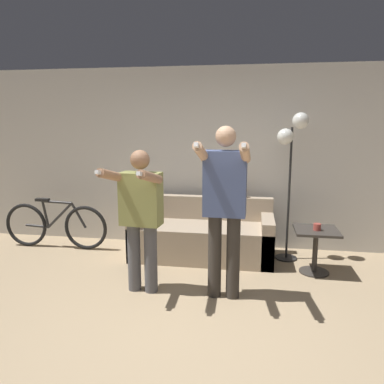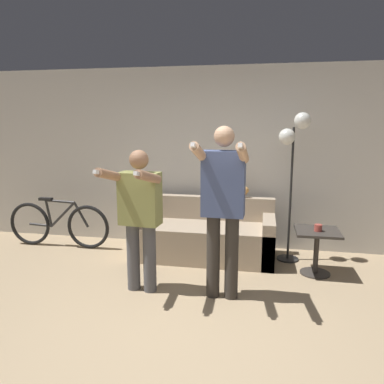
{
  "view_description": "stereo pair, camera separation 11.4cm",
  "coord_description": "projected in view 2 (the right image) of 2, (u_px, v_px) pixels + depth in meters",
  "views": [
    {
      "loc": [
        0.53,
        -2.92,
        1.81
      ],
      "look_at": [
        -0.17,
        1.34,
        1.01
      ],
      "focal_mm": 35.0,
      "sensor_mm": 36.0,
      "label": 1
    },
    {
      "loc": [
        0.64,
        -2.9,
        1.81
      ],
      "look_at": [
        -0.17,
        1.34,
        1.01
      ],
      "focal_mm": 35.0,
      "sensor_mm": 36.0,
      "label": 2
    }
  ],
  "objects": [
    {
      "name": "cup",
      "position": [
        318.0,
        228.0,
        4.41
      ],
      "size": [
        0.09,
        0.09,
        0.08
      ],
      "color": "#B7473D",
      "rests_on": "side_table"
    },
    {
      "name": "floor_lamp",
      "position": [
        294.0,
        145.0,
        4.75
      ],
      "size": [
        0.39,
        0.29,
        1.94
      ],
      "color": "black",
      "rests_on": "ground_plane"
    },
    {
      "name": "bicycle",
      "position": [
        58.0,
        224.0,
        5.5
      ],
      "size": [
        1.58,
        0.07,
        0.73
      ],
      "color": "black",
      "rests_on": "ground_plane"
    },
    {
      "name": "wall_back",
      "position": [
        218.0,
        159.0,
        5.43
      ],
      "size": [
        10.0,
        0.05,
        2.6
      ],
      "color": "beige",
      "rests_on": "ground_plane"
    },
    {
      "name": "ground_plane",
      "position": [
        182.0,
        334.0,
        3.25
      ],
      "size": [
        16.0,
        16.0,
        0.0
      ],
      "primitive_type": "plane",
      "color": "tan"
    },
    {
      "name": "cat",
      "position": [
        235.0,
        193.0,
        5.21
      ],
      "size": [
        0.48,
        0.15,
        0.16
      ],
      "color": "tan",
      "rests_on": "couch"
    },
    {
      "name": "couch",
      "position": [
        204.0,
        237.0,
        5.1
      ],
      "size": [
        1.89,
        0.81,
        0.79
      ],
      "color": "tan",
      "rests_on": "ground_plane"
    },
    {
      "name": "person_right",
      "position": [
        223.0,
        201.0,
        3.76
      ],
      "size": [
        0.51,
        0.66,
        1.78
      ],
      "rotation": [
        0.0,
        0.0,
        -0.02
      ],
      "color": "#38332D",
      "rests_on": "ground_plane"
    },
    {
      "name": "person_left",
      "position": [
        139.0,
        211.0,
        3.94
      ],
      "size": [
        0.54,
        0.69,
        1.54
      ],
      "rotation": [
        0.0,
        0.0,
        -0.09
      ],
      "color": "#56565B",
      "rests_on": "ground_plane"
    },
    {
      "name": "side_table",
      "position": [
        317.0,
        242.0,
        4.49
      ],
      "size": [
        0.51,
        0.51,
        0.55
      ],
      "color": "#38332D",
      "rests_on": "ground_plane"
    }
  ]
}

